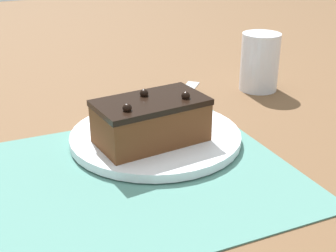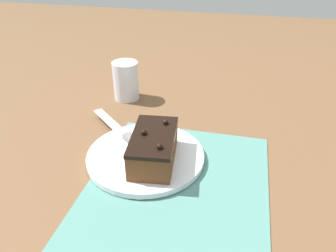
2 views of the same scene
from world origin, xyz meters
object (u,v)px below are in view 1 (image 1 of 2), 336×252
object	(u,v)px
cake_plate	(156,136)
chocolate_cake	(151,120)
drinking_glass	(260,62)
serving_knife	(170,110)

from	to	relation	value
cake_plate	chocolate_cake	size ratio (longest dim) A/B	1.56
cake_plate	drinking_glass	bearing A→B (deg)	-153.02
serving_knife	cake_plate	bearing A→B (deg)	-87.59
cake_plate	drinking_glass	distance (m)	0.30
drinking_glass	chocolate_cake	bearing A→B (deg)	29.31
serving_knife	drinking_glass	distance (m)	0.23
serving_knife	chocolate_cake	bearing A→B (deg)	-86.42
cake_plate	drinking_glass	xyz separation A→B (m)	(-0.27, -0.14, 0.04)
cake_plate	chocolate_cake	xyz separation A→B (m)	(0.02, 0.02, 0.04)
cake_plate	drinking_glass	size ratio (longest dim) A/B	2.30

